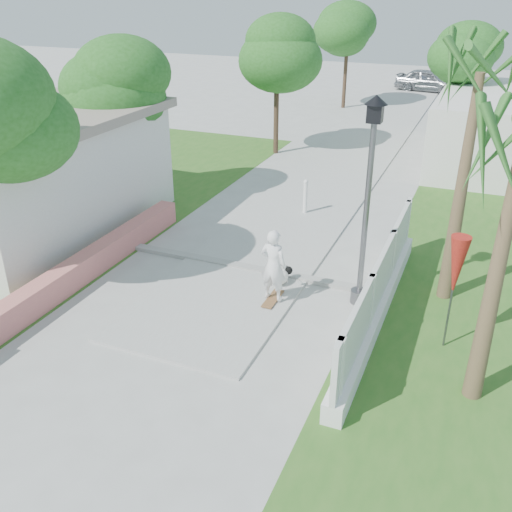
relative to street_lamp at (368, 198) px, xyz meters
The scene contains 17 objects.
ground 6.67m from the street_lamp, 117.80° to the right, with size 90.00×90.00×0.00m, color #B7B7B2.
path_strip 14.98m from the street_lamp, 101.31° to the left, with size 3.20×36.00×0.06m, color #B7B7B2.
curb 3.78m from the street_lamp, behind, with size 6.50×0.25×0.10m, color #999993.
grass_left 10.49m from the street_lamp, 165.83° to the left, with size 8.00×20.00×0.01m, color #30641F.
pink_wall 6.83m from the street_lamp, 162.57° to the right, with size 0.45×8.20×0.80m.
lattice_fence 2.01m from the street_lamp, 44.82° to the right, with size 0.35×7.00×1.50m.
street_lamp is the anchor object (origin of this frame).
bollard 5.56m from the street_lamp, 120.96° to the left, with size 0.14×0.14×1.09m.
patio_umbrella 2.27m from the street_lamp, 27.76° to the right, with size 0.36×0.36×2.30m.
tree_left_mid 8.96m from the street_lamp, 160.42° to the left, with size 3.20×3.20×4.85m.
tree_path_left 12.10m from the street_lamp, 119.30° to the left, with size 3.40×3.40×5.23m.
tree_path_right 14.52m from the street_lamp, 88.74° to the left, with size 3.00×3.00×4.79m.
tree_path_far 21.30m from the street_lamp, 105.50° to the left, with size 3.20×3.20×5.17m.
palm_far 2.85m from the street_lamp, 30.47° to the left, with size 1.80×1.80×5.30m.
skateboarder 2.43m from the street_lamp, 161.40° to the right, with size 0.62×1.42×1.71m.
dog 2.83m from the street_lamp, behind, with size 0.45×0.62×0.45m.
parked_car 27.45m from the street_lamp, 94.27° to the left, with size 1.63×4.06×1.38m, color #B4B7BC.
Camera 1 is at (4.95, -5.31, 6.35)m, focal length 40.00 mm.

